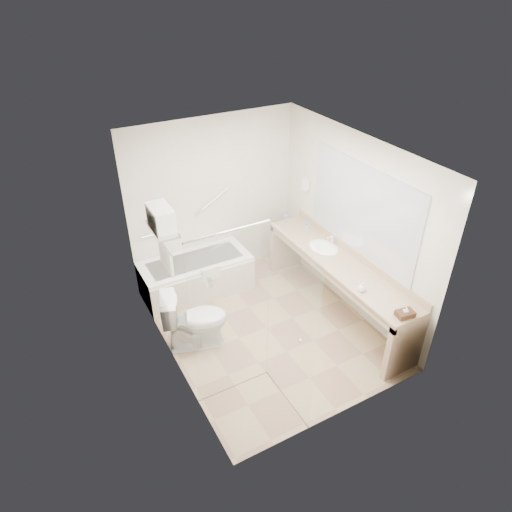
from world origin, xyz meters
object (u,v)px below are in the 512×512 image
amenity_basket (405,314)px  water_bottle_left (306,230)px  bathtub (196,276)px  toilet (195,320)px  vanity_counter (338,274)px

amenity_basket → water_bottle_left: size_ratio=1.00×
bathtub → water_bottle_left: bearing=-21.9°
toilet → water_bottle_left: size_ratio=4.05×
amenity_basket → water_bottle_left: water_bottle_left is taller
bathtub → water_bottle_left: size_ratio=7.92×
vanity_counter → amenity_basket: vanity_counter is taller
toilet → amenity_basket: 2.54m
bathtub → toilet: bearing=-113.0°
toilet → bathtub: bearing=-5.2°
amenity_basket → bathtub: bearing=119.3°
toilet → amenity_basket: bearing=-111.4°
toilet → water_bottle_left: water_bottle_left is taller
bathtub → vanity_counter: size_ratio=0.59×
vanity_counter → toilet: vanity_counter is taller
vanity_counter → toilet: bearing=170.6°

